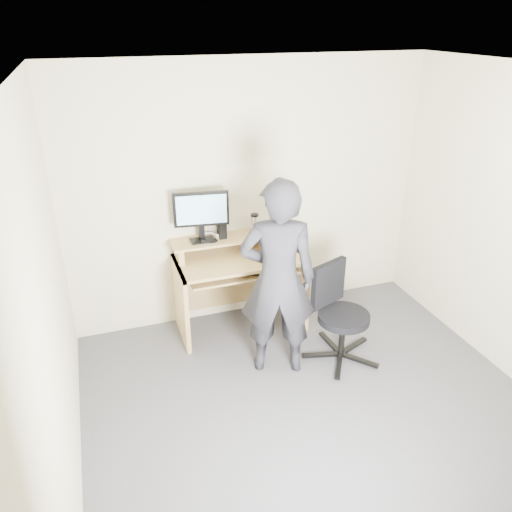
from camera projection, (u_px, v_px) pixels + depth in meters
ground at (322, 421)px, 3.81m from camera, size 3.50×3.50×0.00m
back_wall at (250, 195)px, 4.75m from camera, size 3.50×0.02×2.50m
ceiling at (348, 75)px, 2.72m from camera, size 3.50×3.50×0.02m
desk at (238, 273)px, 4.81m from camera, size 1.20×0.60×0.91m
monitor at (201, 212)px, 4.49m from camera, size 0.50×0.14×0.48m
external_drive at (222, 227)px, 4.66m from camera, size 0.07×0.13×0.20m
travel_mug at (255, 224)px, 4.76m from camera, size 0.09×0.09×0.17m
smartphone at (270, 231)px, 4.81m from camera, size 0.10×0.14×0.01m
charger at (203, 241)px, 4.57m from camera, size 0.05×0.05×0.03m
headphones at (210, 237)px, 4.67m from camera, size 0.16×0.16×0.06m
keyboard at (243, 270)px, 4.62m from camera, size 0.49×0.28×0.03m
mouse at (270, 257)px, 4.64m from camera, size 0.11×0.08×0.04m
office_chair at (338, 310)px, 4.36m from camera, size 0.68×0.67×0.86m
person at (278, 280)px, 4.04m from camera, size 0.72×0.58×1.72m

